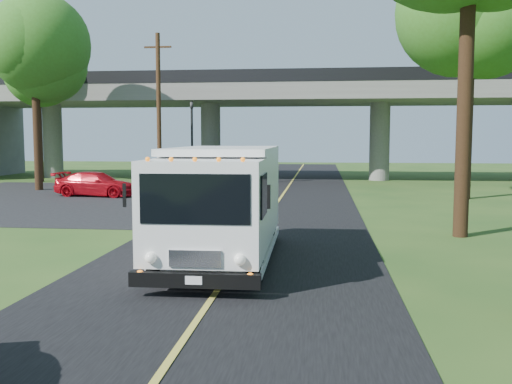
% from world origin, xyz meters
% --- Properties ---
extents(ground, '(120.00, 120.00, 0.00)m').
position_xyz_m(ground, '(0.00, 0.00, 0.00)').
color(ground, '#274A1A').
rests_on(ground, ground).
extents(road, '(7.00, 90.00, 0.02)m').
position_xyz_m(road, '(0.00, 10.00, 0.01)').
color(road, black).
rests_on(road, ground).
extents(parking_lot, '(16.00, 18.00, 0.01)m').
position_xyz_m(parking_lot, '(-11.00, 18.00, 0.01)').
color(parking_lot, black).
rests_on(parking_lot, ground).
extents(lane_line, '(0.12, 90.00, 0.01)m').
position_xyz_m(lane_line, '(0.00, 10.00, 0.03)').
color(lane_line, gold).
rests_on(lane_line, road).
extents(overpass, '(54.00, 10.00, 7.30)m').
position_xyz_m(overpass, '(0.00, 32.00, 4.56)').
color(overpass, slate).
rests_on(overpass, ground).
extents(traffic_signal, '(0.18, 0.22, 5.20)m').
position_xyz_m(traffic_signal, '(-6.00, 26.00, 3.20)').
color(traffic_signal, black).
rests_on(traffic_signal, ground).
extents(utility_pole, '(1.60, 0.26, 9.00)m').
position_xyz_m(utility_pole, '(-7.50, 24.00, 4.59)').
color(utility_pole, '#472D19').
rests_on(utility_pole, ground).
extents(tree_right_far, '(5.77, 5.67, 10.99)m').
position_xyz_m(tree_right_far, '(9.21, 19.84, 8.30)').
color(tree_right_far, '#382314').
rests_on(tree_right_far, ground).
extents(tree_left_lot, '(5.60, 5.50, 10.50)m').
position_xyz_m(tree_left_lot, '(-13.79, 21.84, 7.90)').
color(tree_left_lot, '#382314').
rests_on(tree_left_lot, ground).
extents(tree_left_far, '(5.26, 5.16, 9.89)m').
position_xyz_m(tree_left_far, '(-16.79, 27.84, 7.45)').
color(tree_left_far, '#382314').
rests_on(tree_left_far, ground).
extents(step_van, '(2.53, 6.61, 2.76)m').
position_xyz_m(step_van, '(-0.37, 4.62, 1.50)').
color(step_van, white).
rests_on(step_van, ground).
extents(red_sedan, '(4.45, 2.19, 1.24)m').
position_xyz_m(red_sedan, '(-9.42, 19.14, 0.62)').
color(red_sedan, '#B70B16').
rests_on(red_sedan, ground).
extents(pedestrian, '(0.78, 0.69, 1.80)m').
position_xyz_m(pedestrian, '(-5.06, 14.94, 0.90)').
color(pedestrian, gray).
rests_on(pedestrian, ground).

